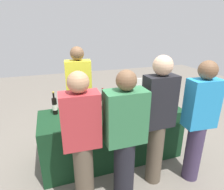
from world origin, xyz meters
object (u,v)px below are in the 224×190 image
object	(u,v)px
wine_bottle_4	(136,97)
wine_glass_4	(154,102)
wine_bottle_2	(110,102)
guest_0	(82,139)
guest_1	(125,136)
wine_bottle_3	(127,97)
server_pouring	(79,92)
wine_glass_0	(83,115)
wine_glass_1	(97,111)
guest_3	(199,120)
menu_board	(132,99)
wine_glass_3	(145,104)
wine_bottle_1	(103,102)
wine_glass_5	(162,102)
guest_2	(158,118)
wine_glass_2	(136,107)
wine_bottle_5	(146,96)
wine_bottle_0	(55,106)

from	to	relation	value
wine_bottle_4	wine_glass_4	bearing A→B (deg)	-58.69
wine_bottle_2	guest_0	xyz separation A→B (m)	(-0.55, -0.75, -0.05)
wine_bottle_4	guest_1	world-z (taller)	guest_1
wine_bottle_3	server_pouring	size ratio (longest dim) A/B	0.20
wine_glass_0	server_pouring	bearing A→B (deg)	83.77
wine_glass_1	guest_0	world-z (taller)	guest_0
guest_3	menu_board	xyz separation A→B (m)	(-0.03, 1.86, -0.41)
wine_glass_3	server_pouring	xyz separation A→B (m)	(-0.83, 0.76, 0.02)
wine_bottle_1	guest_0	world-z (taller)	guest_0
guest_0	guest_1	distance (m)	0.46
wine_bottle_2	wine_bottle_3	size ratio (longest dim) A/B	0.97
wine_bottle_4	menu_board	world-z (taller)	wine_bottle_4
wine_glass_1	server_pouring	distance (m)	0.79
wine_glass_3	guest_1	bearing A→B (deg)	-131.74
wine_glass_5	guest_0	bearing A→B (deg)	-157.07
menu_board	server_pouring	bearing A→B (deg)	-149.55
menu_board	wine_bottle_3	bearing A→B (deg)	-109.23
wine_glass_4	guest_2	size ratio (longest dim) A/B	0.09
wine_glass_0	guest_0	world-z (taller)	guest_0
wine_bottle_3	guest_0	bearing A→B (deg)	-135.42
wine_bottle_2	wine_glass_2	distance (m)	0.40
wine_bottle_3	wine_bottle_5	xyz separation A→B (m)	(0.32, -0.03, -0.01)
wine_bottle_2	wine_glass_5	xyz separation A→B (m)	(0.74, -0.21, -0.01)
wine_bottle_5	guest_1	bearing A→B (deg)	-129.15
guest_1	menu_board	bearing A→B (deg)	63.96
wine_bottle_3	guest_3	xyz separation A→B (m)	(0.56, -0.92, -0.03)
wine_bottle_1	wine_glass_1	size ratio (longest dim) A/B	2.42
guest_2	wine_glass_4	bearing A→B (deg)	64.40
wine_glass_4	menu_board	size ratio (longest dim) A/B	0.16
wine_bottle_0	wine_glass_0	distance (m)	0.49
wine_bottle_3	wine_glass_1	xyz separation A→B (m)	(-0.55, -0.28, -0.02)
wine_glass_5	wine_glass_1	bearing A→B (deg)	179.23
guest_2	menu_board	distance (m)	1.86
wine_glass_0	guest_3	world-z (taller)	guest_3
wine_glass_0	wine_glass_1	xyz separation A→B (m)	(0.20, 0.07, 0.00)
guest_1	guest_2	size ratio (longest dim) A/B	0.94
wine_bottle_5	guest_3	bearing A→B (deg)	-74.62
wine_bottle_0	wine_bottle_2	bearing A→B (deg)	-6.71
wine_glass_5	menu_board	size ratio (longest dim) A/B	0.16
server_pouring	wine_glass_5	bearing A→B (deg)	150.69
wine_glass_1	guest_1	xyz separation A→B (m)	(0.14, -0.63, -0.05)
guest_3	wine_bottle_0	bearing A→B (deg)	155.65
wine_bottle_1	guest_3	bearing A→B (deg)	-42.19
wine_glass_2	guest_2	bearing A→B (deg)	-80.32
wine_bottle_3	menu_board	xyz separation A→B (m)	(0.53, 0.94, -0.44)
wine_glass_5	wine_glass_2	bearing A→B (deg)	-171.61
wine_glass_1	wine_glass_3	size ratio (longest dim) A/B	1.00
guest_3	wine_bottle_2	bearing A→B (deg)	141.12
wine_bottle_5	guest_3	distance (m)	0.93
wine_bottle_1	server_pouring	distance (m)	0.60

